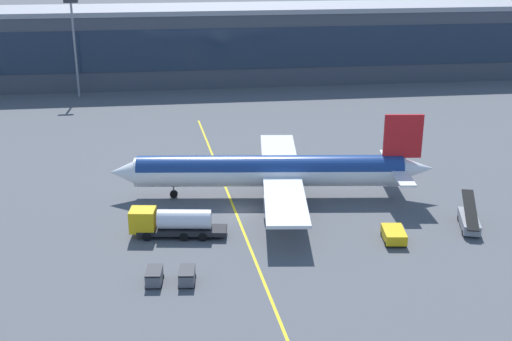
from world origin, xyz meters
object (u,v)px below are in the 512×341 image
Objects in this scene: fuel_tanker at (172,222)px; baggage_cart_1 at (187,276)px; belt_loader at (469,220)px; pushback_tug at (394,235)px; baggage_cart_0 at (154,276)px; main_airliner at (272,171)px.

fuel_tanker is 3.95× the size of baggage_cart_1.
pushback_tug is at bearing -166.39° from belt_loader.
baggage_cart_0 is (-1.84, -10.53, -0.96)m from fuel_tanker.
main_airliner is 5.93× the size of belt_loader.
pushback_tug is (-9.78, -2.37, -0.14)m from belt_loader.
pushback_tug is (11.45, -14.61, -2.80)m from main_airliner.
baggage_cart_0 is (-26.24, -5.98, -0.07)m from pushback_tug.
fuel_tanker is 3.95× the size of baggage_cart_0.
baggage_cart_1 is (-32.84, -8.68, -0.21)m from belt_loader.
baggage_cart_1 reaches higher than pushback_tug.
fuel_tanker is 2.72× the size of pushback_tug.
baggage_cart_0 is (-14.78, -20.59, -2.87)m from main_airliner.
main_airliner is 14.82× the size of baggage_cart_1.
main_airliner is 10.20× the size of pushback_tug.
main_airliner is 3.76× the size of fuel_tanker.
main_airliner is 24.66m from belt_loader.
fuel_tanker is 34.26m from belt_loader.
fuel_tanker reaches higher than pushback_tug.
baggage_cart_0 is at bearing -125.67° from main_airliner.
main_airliner is at bearing 61.00° from baggage_cart_1.
fuel_tanker is at bearing 176.34° from belt_loader.
belt_loader is at bearing 14.81° from baggage_cart_1.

